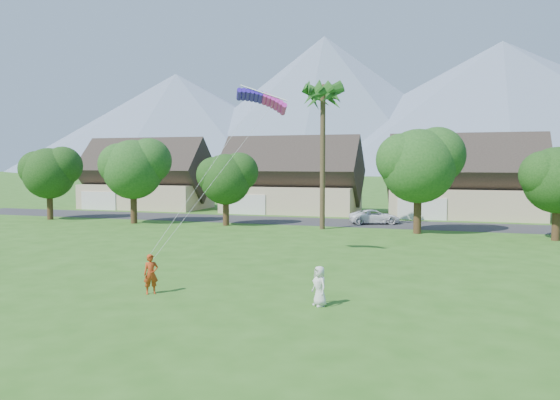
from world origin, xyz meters
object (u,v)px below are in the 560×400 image
at_px(parked_car, 375,217).
at_px(watcher, 319,286).
at_px(parafoil_kite, 263,98).
at_px(kite_flyer, 151,274).

bearing_deg(parked_car, watcher, 163.79).
bearing_deg(parafoil_kite, kite_flyer, -118.64).
bearing_deg(parafoil_kite, watcher, -74.88).
relative_size(watcher, parked_car, 0.35).
bearing_deg(watcher, parked_car, 137.88).
xyz_separation_m(watcher, parked_car, (-1.85, 30.14, -0.16)).
relative_size(kite_flyer, watcher, 1.08).
relative_size(kite_flyer, parked_car, 0.37).
distance_m(watcher, parafoil_kite, 13.68).
bearing_deg(watcher, kite_flyer, -133.76).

